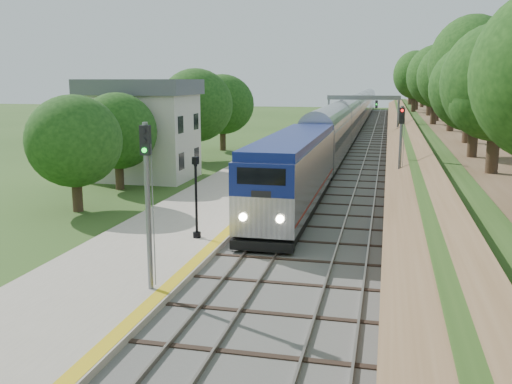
% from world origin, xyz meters
% --- Properties ---
extents(trackbed, '(9.50, 170.00, 0.28)m').
position_xyz_m(trackbed, '(2.00, 60.00, 0.07)').
color(trackbed, '#4C4944').
rests_on(trackbed, ground).
extents(platform, '(6.40, 68.00, 0.38)m').
position_xyz_m(platform, '(-5.20, 16.00, 0.19)').
color(platform, '#A79A86').
rests_on(platform, ground).
extents(yellow_stripe, '(0.55, 68.00, 0.01)m').
position_xyz_m(yellow_stripe, '(-2.35, 16.00, 0.39)').
color(yellow_stripe, gold).
rests_on(yellow_stripe, platform).
extents(embankment, '(10.64, 170.00, 11.70)m').
position_xyz_m(embankment, '(10.35, 60.00, 1.95)').
color(embankment, brown).
rests_on(embankment, ground).
extents(station_building, '(8.60, 6.60, 8.00)m').
position_xyz_m(station_building, '(-14.00, 30.00, 4.09)').
color(station_building, beige).
rests_on(station_building, ground).
extents(signal_gantry, '(8.40, 0.38, 6.20)m').
position_xyz_m(signal_gantry, '(2.47, 54.99, 4.82)').
color(signal_gantry, slate).
rests_on(signal_gantry, ground).
extents(trees_behind_platform, '(7.82, 53.32, 7.21)m').
position_xyz_m(trees_behind_platform, '(-11.17, 20.67, 4.53)').
color(trees_behind_platform, '#332316').
rests_on(trees_behind_platform, ground).
extents(train, '(3.04, 142.45, 4.46)m').
position_xyz_m(train, '(0.00, 81.57, 2.28)').
color(train, black).
rests_on(train, trackbed).
extents(lamppost_far, '(0.39, 0.39, 3.97)m').
position_xyz_m(lamppost_far, '(-3.49, 12.69, 2.15)').
color(lamppost_far, black).
rests_on(lamppost_far, platform).
extents(signal_platform, '(0.36, 0.28, 6.11)m').
position_xyz_m(signal_platform, '(-2.90, 5.71, 4.14)').
color(signal_platform, slate).
rests_on(signal_platform, platform).
extents(signal_farside, '(0.34, 0.27, 6.26)m').
position_xyz_m(signal_farside, '(6.20, 23.76, 3.95)').
color(signal_farside, slate).
rests_on(signal_farside, ground).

